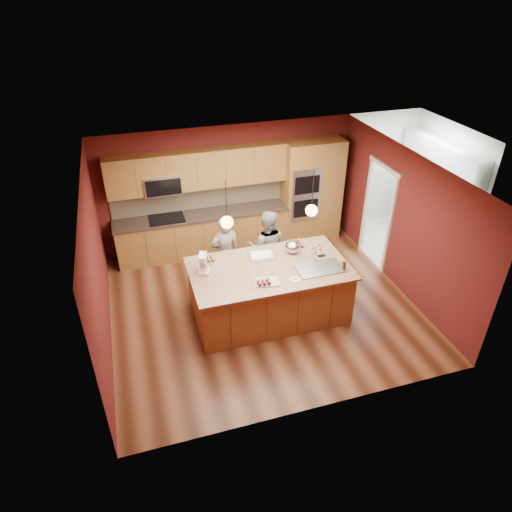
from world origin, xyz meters
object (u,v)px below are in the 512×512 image
object	(u,v)px
stand_mixer	(203,265)
mixing_bowl	(292,247)
person_left	(225,254)
person_right	(267,247)
island	(270,291)

from	to	relation	value
stand_mixer	mixing_bowl	world-z (taller)	stand_mixer
person_left	person_right	size ratio (longest dim) A/B	1.01
mixing_bowl	person_left	bearing A→B (deg)	148.97
person_right	mixing_bowl	size ratio (longest dim) A/B	5.63
stand_mixer	person_left	bearing A→B (deg)	73.05
person_right	mixing_bowl	world-z (taller)	person_right
person_right	island	bearing A→B (deg)	93.88
person_right	stand_mixer	world-z (taller)	person_right
island	person_right	bearing A→B (deg)	74.86
person_right	mixing_bowl	xyz separation A→B (m)	(0.27, -0.66, 0.34)
person_left	stand_mixer	distance (m)	1.06
island	mixing_bowl	xyz separation A→B (m)	(0.54, 0.36, 0.60)
mixing_bowl	island	bearing A→B (deg)	-146.37
stand_mixer	mixing_bowl	size ratio (longest dim) A/B	1.25
person_left	person_right	world-z (taller)	person_left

